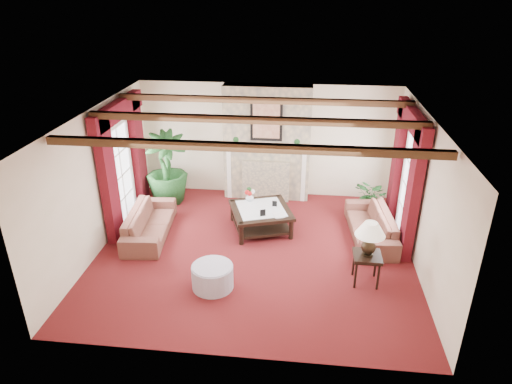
# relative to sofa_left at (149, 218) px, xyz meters

# --- Properties ---
(floor) EXTENTS (6.00, 6.00, 0.00)m
(floor) POSITION_rel_sofa_left_xyz_m (2.22, -0.40, -0.38)
(floor) COLOR #3E0B0F
(floor) RESTS_ON ground
(ceiling) EXTENTS (6.00, 6.00, 0.00)m
(ceiling) POSITION_rel_sofa_left_xyz_m (2.22, -0.40, 2.32)
(ceiling) COLOR white
(ceiling) RESTS_ON floor
(back_wall) EXTENTS (6.00, 0.02, 2.70)m
(back_wall) POSITION_rel_sofa_left_xyz_m (2.22, 2.35, 0.97)
(back_wall) COLOR beige
(back_wall) RESTS_ON ground
(left_wall) EXTENTS (0.02, 5.50, 2.70)m
(left_wall) POSITION_rel_sofa_left_xyz_m (-0.78, -0.40, 0.97)
(left_wall) COLOR beige
(left_wall) RESTS_ON ground
(right_wall) EXTENTS (0.02, 5.50, 2.70)m
(right_wall) POSITION_rel_sofa_left_xyz_m (5.22, -0.40, 0.97)
(right_wall) COLOR beige
(right_wall) RESTS_ON ground
(ceiling_beams) EXTENTS (6.00, 3.00, 0.12)m
(ceiling_beams) POSITION_rel_sofa_left_xyz_m (2.22, -0.40, 2.26)
(ceiling_beams) COLOR #3E2513
(ceiling_beams) RESTS_ON ceiling
(fireplace) EXTENTS (2.00, 0.52, 2.70)m
(fireplace) POSITION_rel_sofa_left_xyz_m (2.22, 2.15, 2.32)
(fireplace) COLOR tan
(fireplace) RESTS_ON ground
(french_door_left) EXTENTS (0.10, 1.10, 2.16)m
(french_door_left) POSITION_rel_sofa_left_xyz_m (-0.75, 0.60, 1.75)
(french_door_left) COLOR white
(french_door_left) RESTS_ON ground
(french_door_right) EXTENTS (0.10, 1.10, 2.16)m
(french_door_right) POSITION_rel_sofa_left_xyz_m (5.19, 0.60, 1.75)
(french_door_right) COLOR white
(french_door_right) RESTS_ON ground
(curtains_left) EXTENTS (0.20, 2.40, 2.55)m
(curtains_left) POSITION_rel_sofa_left_xyz_m (-0.64, 0.60, 2.17)
(curtains_left) COLOR #490914
(curtains_left) RESTS_ON ground
(curtains_right) EXTENTS (0.20, 2.40, 2.55)m
(curtains_right) POSITION_rel_sofa_left_xyz_m (5.08, 0.60, 2.17)
(curtains_right) COLOR #490914
(curtains_right) RESTS_ON ground
(sofa_left) EXTENTS (2.05, 0.92, 0.76)m
(sofa_left) POSITION_rel_sofa_left_xyz_m (0.00, 0.00, 0.00)
(sofa_left) COLOR #3C101A
(sofa_left) RESTS_ON ground
(sofa_right) EXTENTS (2.05, 0.89, 0.76)m
(sofa_right) POSITION_rel_sofa_left_xyz_m (4.51, 0.41, 0.00)
(sofa_right) COLOR #3C101A
(sofa_right) RESTS_ON ground
(potted_palm) EXTENTS (2.17, 2.38, 0.95)m
(potted_palm) POSITION_rel_sofa_left_xyz_m (-0.06, 1.59, 0.10)
(potted_palm) COLOR black
(potted_palm) RESTS_ON ground
(small_plant) EXTENTS (1.55, 1.56, 0.66)m
(small_plant) POSITION_rel_sofa_left_xyz_m (4.65, 1.44, -0.05)
(small_plant) COLOR black
(small_plant) RESTS_ON ground
(coffee_table) EXTENTS (1.50, 1.50, 0.48)m
(coffee_table) POSITION_rel_sofa_left_xyz_m (2.25, 0.49, -0.14)
(coffee_table) COLOR black
(coffee_table) RESTS_ON ground
(side_table) EXTENTS (0.58, 0.58, 0.56)m
(side_table) POSITION_rel_sofa_left_xyz_m (4.25, -1.16, -0.10)
(side_table) COLOR black
(side_table) RESTS_ON ground
(ottoman) EXTENTS (0.71, 0.71, 0.42)m
(ottoman) POSITION_rel_sofa_left_xyz_m (1.64, -1.60, -0.17)
(ottoman) COLOR #928C9F
(ottoman) RESTS_ON ground
(table_lamp) EXTENTS (0.51, 0.51, 0.64)m
(table_lamp) POSITION_rel_sofa_left_xyz_m (4.25, -1.16, 0.50)
(table_lamp) COLOR black
(table_lamp) RESTS_ON side_table
(flower_vase) EXTENTS (0.27, 0.27, 0.17)m
(flower_vase) POSITION_rel_sofa_left_xyz_m (1.97, 0.84, 0.19)
(flower_vase) COLOR silver
(flower_vase) RESTS_ON coffee_table
(book) EXTENTS (0.22, 0.15, 0.28)m
(book) POSITION_rel_sofa_left_xyz_m (2.54, 0.19, 0.24)
(book) COLOR black
(book) RESTS_ON coffee_table
(photo_frame_a) EXTENTS (0.11, 0.06, 0.15)m
(photo_frame_a) POSITION_rel_sofa_left_xyz_m (2.32, 0.16, 0.18)
(photo_frame_a) COLOR black
(photo_frame_a) RESTS_ON coffee_table
(photo_frame_b) EXTENTS (0.10, 0.03, 0.13)m
(photo_frame_b) POSITION_rel_sofa_left_xyz_m (2.53, 0.62, 0.17)
(photo_frame_b) COLOR black
(photo_frame_b) RESTS_ON coffee_table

